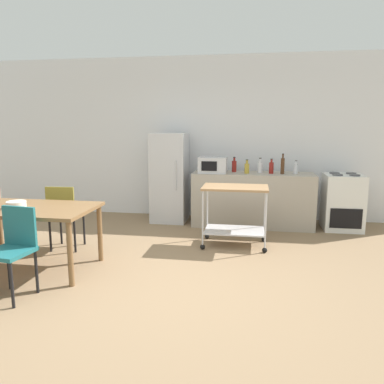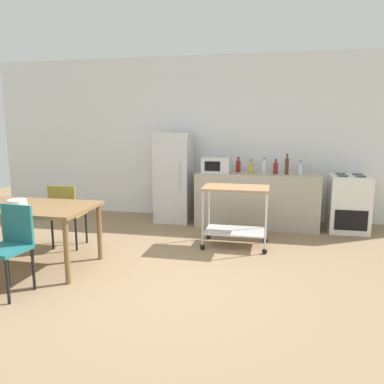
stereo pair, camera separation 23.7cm
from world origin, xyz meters
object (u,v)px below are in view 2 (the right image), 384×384
object	(u,v)px
stove_oven	(348,203)
bottle_wine	(238,166)
bottle_olive_oil	(287,166)
fruit_bowl	(17,203)
chair_olive	(66,211)
kitchen_cart	(236,206)
dining_table	(30,212)
bottle_hot_sauce	(251,168)
chair_teal	(10,243)
refrigerator	(174,177)
bottle_soy_sauce	(264,167)
bottle_vinegar	(275,168)
bottle_sparkling_water	(300,169)
microwave	(216,165)

from	to	relation	value
stove_oven	bottle_wine	bearing A→B (deg)	177.49
bottle_olive_oil	fruit_bowl	size ratio (longest dim) A/B	1.52
chair_olive	bottle_wine	xyz separation A→B (m)	(2.18, 1.79, 0.48)
bottle_wine	bottle_olive_oil	world-z (taller)	bottle_olive_oil
kitchen_cart	dining_table	bearing A→B (deg)	-151.22
bottle_hot_sauce	bottle_olive_oil	distance (m)	0.58
chair_teal	dining_table	bearing A→B (deg)	116.65
stove_oven	refrigerator	distance (m)	2.92
bottle_soy_sauce	chair_olive	bearing A→B (deg)	-146.22
kitchen_cart	bottle_olive_oil	distance (m)	1.38
dining_table	stove_oven	distance (m)	4.69
stove_oven	bottle_soy_sauce	size ratio (longest dim) A/B	3.71
refrigerator	bottle_soy_sauce	size ratio (longest dim) A/B	6.26
chair_teal	bottle_vinegar	bearing A→B (deg)	56.84
refrigerator	bottle_sparkling_water	size ratio (longest dim) A/B	7.07
bottle_wine	bottle_sparkling_water	xyz separation A→B (m)	(1.01, -0.09, -0.02)
bottle_vinegar	refrigerator	bearing A→B (deg)	176.00
kitchen_cart	stove_oven	bearing A→B (deg)	34.52
chair_olive	bottle_vinegar	distance (m)	3.30
bottle_sparkling_water	stove_oven	bearing A→B (deg)	0.68
microwave	fruit_bowl	distance (m)	3.12
chair_teal	refrigerator	world-z (taller)	refrigerator
dining_table	refrigerator	xyz separation A→B (m)	(1.11, 2.52, 0.10)
refrigerator	bottle_wine	distance (m)	1.15
bottle_vinegar	microwave	bearing A→B (deg)	-175.74
kitchen_cart	bottle_wine	size ratio (longest dim) A/B	3.57
stove_oven	bottle_vinegar	xyz separation A→B (m)	(-1.16, -0.04, 0.55)
bottle_wine	fruit_bowl	world-z (taller)	bottle_wine
bottle_sparkling_water	fruit_bowl	xyz separation A→B (m)	(-3.35, -2.49, -0.20)
chair_teal	fruit_bowl	world-z (taller)	chair_teal
bottle_soy_sauce	bottle_olive_oil	bearing A→B (deg)	-16.11
microwave	refrigerator	bearing A→B (deg)	166.07
microwave	bottle_sparkling_water	bearing A→B (deg)	4.36
bottle_soy_sauce	bottle_olive_oil	xyz separation A→B (m)	(0.36, -0.10, 0.04)
bottle_olive_oil	bottle_sparkling_water	bearing A→B (deg)	15.30
stove_oven	refrigerator	size ratio (longest dim) A/B	0.59
bottle_sparkling_water	refrigerator	bearing A→B (deg)	177.58
kitchen_cart	bottle_wine	xyz separation A→B (m)	(-0.09, 1.24, 0.43)
stove_oven	microwave	world-z (taller)	microwave
refrigerator	bottle_soy_sauce	xyz separation A→B (m)	(1.56, -0.05, 0.22)
dining_table	chair_teal	world-z (taller)	chair_teal
bottle_sparkling_water	chair_olive	bearing A→B (deg)	-151.88
chair_olive	bottle_olive_oil	distance (m)	3.44
kitchen_cart	bottle_sparkling_water	world-z (taller)	bottle_sparkling_water
stove_oven	kitchen_cart	distance (m)	2.05
bottle_hot_sauce	bottle_soy_sauce	size ratio (longest dim) A/B	0.94
kitchen_cart	fruit_bowl	size ratio (longest dim) A/B	4.18
bottle_vinegar	bottle_hot_sauce	bearing A→B (deg)	-170.75
chair_olive	bottle_hot_sauce	size ratio (longest dim) A/B	3.84
refrigerator	bottle_vinegar	bearing A→B (deg)	-4.00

